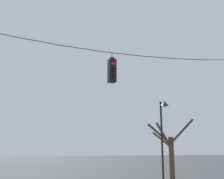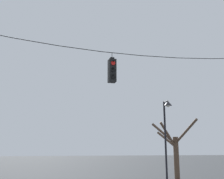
% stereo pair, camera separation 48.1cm
% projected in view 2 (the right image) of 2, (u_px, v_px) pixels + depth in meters
% --- Properties ---
extents(span_wire, '(13.99, 0.03, 0.48)m').
position_uv_depth(span_wire, '(122.00, 51.00, 13.45)').
color(span_wire, black).
extents(traffic_light_near_left_pole, '(0.34, 0.58, 1.44)m').
position_uv_depth(traffic_light_near_left_pole, '(112.00, 71.00, 13.09)').
color(traffic_light_near_left_pole, black).
extents(street_lamp, '(0.48, 0.83, 5.03)m').
position_uv_depth(street_lamp, '(167.00, 121.00, 17.38)').
color(street_lamp, black).
rests_on(street_lamp, ground_plane).
extents(bare_tree, '(2.06, 3.79, 4.06)m').
position_uv_depth(bare_tree, '(175.00, 149.00, 19.94)').
color(bare_tree, brown).
rests_on(bare_tree, ground_plane).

